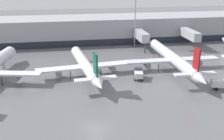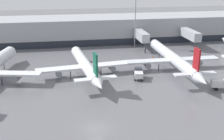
{
  "view_description": "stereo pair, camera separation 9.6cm",
  "coord_description": "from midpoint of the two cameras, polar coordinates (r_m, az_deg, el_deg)",
  "views": [
    {
      "loc": [
        -4.28,
        -40.87,
        24.79
      ],
      "look_at": [
        6.18,
        20.06,
        3.0
      ],
      "focal_mm": 45.0,
      "sensor_mm": 36.0,
      "label": 1
    },
    {
      "loc": [
        -4.18,
        -40.89,
        24.79
      ],
      "look_at": [
        6.18,
        20.06,
        3.0
      ],
      "focal_mm": 45.0,
      "sensor_mm": 36.0,
      "label": 2
    }
  ],
  "objects": [
    {
      "name": "parked_jet_4",
      "position": [
        69.8,
        -5.48,
        1.01
      ],
      "size": [
        24.35,
        32.11,
        8.8
      ],
      "rotation": [
        0.0,
        0.0,
        1.7
      ],
      "color": "silver",
      "rests_on": "ground_plane"
    },
    {
      "name": "terminal_building",
      "position": [
        104.84,
        -7.19,
        8.11
      ],
      "size": [
        160.0,
        28.79,
        9.0
      ],
      "color": "#9EA0A5",
      "rests_on": "ground_plane"
    },
    {
      "name": "parked_jet_3",
      "position": [
        76.05,
        12.21,
        2.36
      ],
      "size": [
        25.34,
        37.65,
        9.21
      ],
      "rotation": [
        0.0,
        0.0,
        1.57
      ],
      "color": "silver",
      "rests_on": "ground_plane"
    },
    {
      "name": "service_truck_0",
      "position": [
        68.32,
        5.37,
        -0.66
      ],
      "size": [
        2.67,
        4.15,
        2.58
      ],
      "rotation": [
        0.0,
        0.0,
        1.37
      ],
      "color": "silver",
      "rests_on": "ground_plane"
    },
    {
      "name": "service_truck_2",
      "position": [
        66.68,
        21.84,
        -2.54
      ],
      "size": [
        5.85,
        3.32,
        2.44
      ],
      "rotation": [
        0.0,
        0.0,
        6.0
      ],
      "color": "silver",
      "rests_on": "ground_plane"
    },
    {
      "name": "apron_light_mast_0",
      "position": [
        95.2,
        4.77,
        13.22
      ],
      "size": [
        1.8,
        1.8,
        18.56
      ],
      "color": "gray",
      "rests_on": "ground_plane"
    },
    {
      "name": "traffic_cone_1",
      "position": [
        85.72,
        8.22,
        2.65
      ],
      "size": [
        0.44,
        0.44,
        0.71
      ],
      "color": "orange",
      "rests_on": "ground_plane"
    },
    {
      "name": "ground_plane",
      "position": [
        48.0,
        -3.35,
        -11.72
      ],
      "size": [
        320.0,
        320.0,
        0.0
      ],
      "primitive_type": "plane",
      "color": "slate"
    }
  ]
}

